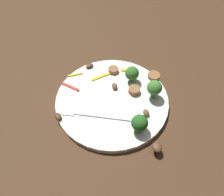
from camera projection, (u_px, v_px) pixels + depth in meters
name	position (u px, v px, depth m)	size (l,w,h in m)	color
ground_plane	(112.00, 102.00, 0.56)	(1.40, 1.40, 0.00)	#422B19
plate	(112.00, 100.00, 0.56)	(0.30, 0.30, 0.02)	white
fork	(91.00, 115.00, 0.52)	(0.18, 0.02, 0.00)	silver
broccoli_floret_0	(132.00, 73.00, 0.57)	(0.04, 0.04, 0.05)	#347525
broccoli_floret_1	(154.00, 88.00, 0.53)	(0.04, 0.04, 0.06)	#408630
broccoli_floret_2	(140.00, 123.00, 0.47)	(0.04, 0.04, 0.05)	#296420
sausage_slice_0	(113.00, 70.00, 0.61)	(0.03, 0.03, 0.01)	brown
sausage_slice_1	(154.00, 76.00, 0.59)	(0.04, 0.04, 0.01)	brown
sausage_slice_2	(134.00, 90.00, 0.56)	(0.03, 0.03, 0.02)	brown
mushroom_0	(157.00, 147.00, 0.46)	(0.03, 0.02, 0.01)	#4C331E
mushroom_1	(146.00, 113.00, 0.51)	(0.02, 0.01, 0.01)	brown
mushroom_2	(58.00, 116.00, 0.51)	(0.02, 0.01, 0.01)	#4C331E
mushroom_3	(89.00, 66.00, 0.62)	(0.02, 0.02, 0.01)	#4C331E
mushroom_4	(113.00, 86.00, 0.57)	(0.02, 0.01, 0.01)	brown
pepper_strip_0	(70.00, 87.00, 0.57)	(0.06, 0.01, 0.00)	red
pepper_strip_1	(101.00, 77.00, 0.60)	(0.06, 0.01, 0.00)	yellow
pepper_strip_2	(128.00, 70.00, 0.61)	(0.04, 0.01, 0.00)	yellow
pepper_strip_3	(75.00, 75.00, 0.60)	(0.04, 0.00, 0.00)	yellow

